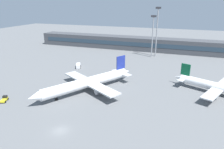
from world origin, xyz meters
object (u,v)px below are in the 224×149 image
object	(u,v)px
floodlight_tower_east	(157,29)
baggage_tug_yellow	(4,99)
airplane_mid	(222,88)
service_van_white	(78,66)
airplane_near	(87,83)
floodlight_tower_west	(153,33)

from	to	relation	value
floodlight_tower_east	baggage_tug_yellow	bearing A→B (deg)	-115.88
airplane_mid	baggage_tug_yellow	size ratio (longest dim) A/B	9.09
baggage_tug_yellow	service_van_white	bearing A→B (deg)	82.79
airplane_near	airplane_mid	size ratio (longest dim) A/B	1.14
airplane_near	baggage_tug_yellow	bearing A→B (deg)	-142.80
airplane_near	airplane_mid	xyz separation A→B (m)	(48.62, 13.03, -0.58)
service_van_white	floodlight_tower_east	xyz separation A→B (m)	(34.29, 38.49, 15.99)
service_van_white	airplane_mid	bearing A→B (deg)	-10.95
airplane_near	baggage_tug_yellow	distance (m)	29.35
airplane_near	airplane_mid	bearing A→B (deg)	15.00
airplane_near	baggage_tug_yellow	size ratio (longest dim) A/B	10.40
floodlight_tower_east	floodlight_tower_west	bearing A→B (deg)	-124.40
service_van_white	floodlight_tower_west	world-z (taller)	floodlight_tower_west
airplane_near	service_van_white	distance (m)	31.48
airplane_near	floodlight_tower_west	bearing A→B (deg)	76.71
airplane_near	floodlight_tower_east	size ratio (longest dim) A/B	1.35
airplane_mid	airplane_near	bearing A→B (deg)	-165.00
airplane_near	service_van_white	world-z (taller)	airplane_near
airplane_mid	service_van_white	xyz separation A→B (m)	(-66.40, 12.85, -1.71)
airplane_near	baggage_tug_yellow	xyz separation A→B (m)	(-23.29, -17.68, -2.61)
baggage_tug_yellow	floodlight_tower_west	bearing A→B (deg)	64.47
floodlight_tower_west	service_van_white	bearing A→B (deg)	-132.23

